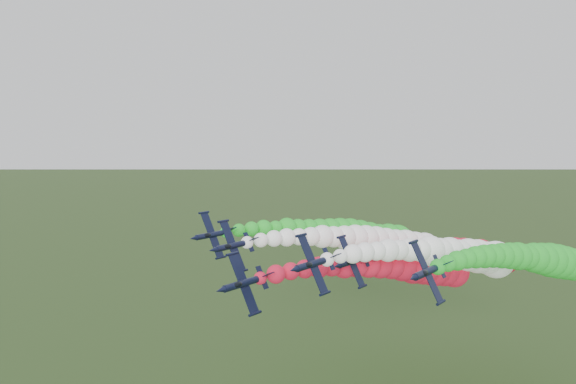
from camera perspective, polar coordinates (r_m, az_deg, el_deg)
name	(u,v)px	position (r m, az deg, el deg)	size (l,w,h in m)	color
jet_lead	(411,268)	(115.48, 12.40, -7.57)	(12.72, 69.12, 16.47)	black
jet_inner_left	(384,242)	(128.15, 9.68, -5.06)	(13.06, 69.45, 16.81)	black
jet_inner_right	(463,255)	(120.73, 17.31, -6.16)	(13.50, 69.90, 17.25)	black
jet_outer_left	(360,235)	(137.61, 7.36, -4.32)	(13.35, 69.75, 17.10)	black
jet_outer_right	(542,260)	(122.08, 24.40, -6.32)	(12.86, 69.25, 16.61)	black
jet_trail	(472,254)	(134.12, 18.15, -6.00)	(13.12, 69.51, 16.87)	black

